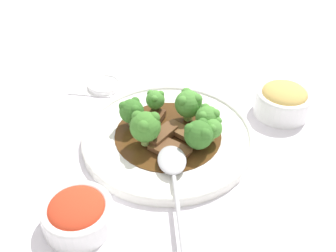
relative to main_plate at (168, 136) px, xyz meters
The scene contains 18 objects.
ground_plane 0.01m from the main_plate, ahead, with size 4.00×4.00×0.00m, color silver.
main_plate is the anchor object (origin of this frame).
beef_strip_0 0.04m from the main_plate, 132.43° to the right, with size 0.06×0.04×0.01m.
beef_strip_1 0.03m from the main_plate, 82.53° to the left, with size 0.06×0.07×0.01m.
beef_strip_2 0.02m from the main_plate, 25.32° to the right, with size 0.06×0.05×0.02m.
beef_strip_3 0.05m from the main_plate, 10.50° to the left, with size 0.06×0.08×0.01m.
broccoli_floret_0 0.07m from the main_plate, 46.80° to the right, with size 0.05×0.05×0.06m.
broccoli_floret_1 0.07m from the main_plate, 60.42° to the left, with size 0.05×0.05×0.05m.
broccoli_floret_2 0.07m from the main_plate, 143.57° to the left, with size 0.05×0.05×0.06m.
broccoli_floret_3 0.07m from the main_plate, 151.47° to the right, with size 0.04×0.04×0.05m.
broccoli_floret_4 0.08m from the main_plate, 103.34° to the right, with size 0.04×0.04×0.05m.
broccoli_floret_5 0.08m from the main_plate, 99.42° to the left, with size 0.04×0.04×0.05m.
broccoli_floret_6 0.08m from the main_plate, 82.47° to the left, with size 0.04×0.04×0.04m.
serving_spoon 0.10m from the main_plate, 11.25° to the left, with size 0.24×0.07×0.01m.
side_bowl_kimchi 0.22m from the main_plate, 28.36° to the right, with size 0.10×0.10×0.05m.
side_bowl_appetizer 0.24m from the main_plate, 117.34° to the left, with size 0.11×0.11×0.06m.
sauce_dish 0.22m from the main_plate, 134.97° to the right, with size 0.07×0.07×0.01m.
paper_napkin 0.25m from the main_plate, 135.46° to the right, with size 0.13×0.10×0.01m.
Camera 1 is at (0.53, 0.06, 0.47)m, focal length 42.00 mm.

